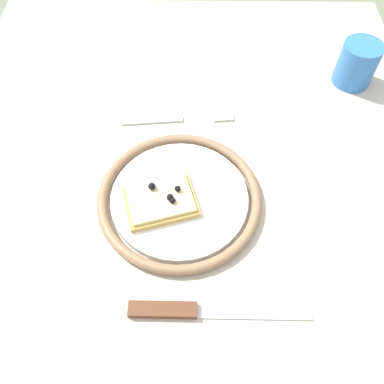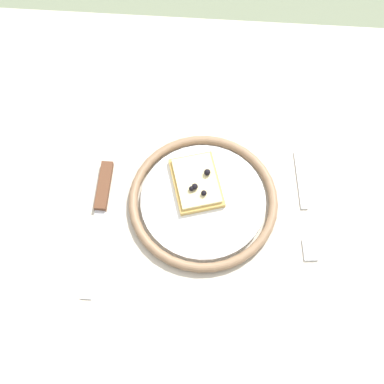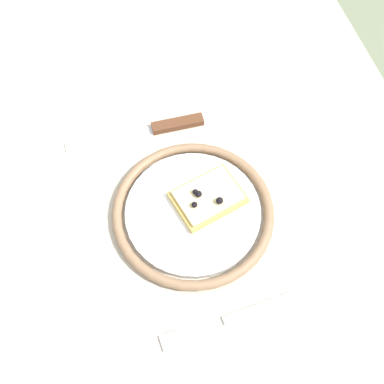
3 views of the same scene
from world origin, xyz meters
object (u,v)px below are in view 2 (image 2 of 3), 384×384
object	(u,v)px
pizza_slice_near	(197,182)
knife	(101,203)
fork	(304,205)
plate	(203,200)
dining_table	(181,226)

from	to	relation	value
pizza_slice_near	knife	world-z (taller)	pizza_slice_near
pizza_slice_near	fork	bearing A→B (deg)	173.47
plate	pizza_slice_near	distance (m)	0.03
dining_table	fork	size ratio (longest dim) A/B	5.78
plate	knife	world-z (taller)	plate
knife	fork	size ratio (longest dim) A/B	1.19
plate	pizza_slice_near	bearing A→B (deg)	-64.69
pizza_slice_near	fork	world-z (taller)	pizza_slice_near
dining_table	plate	size ratio (longest dim) A/B	4.63
plate	pizza_slice_near	world-z (taller)	pizza_slice_near
pizza_slice_near	plate	bearing A→B (deg)	115.31
fork	knife	bearing A→B (deg)	3.77
knife	dining_table	bearing A→B (deg)	-177.31
fork	dining_table	bearing A→B (deg)	4.46
plate	fork	bearing A→B (deg)	-177.86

